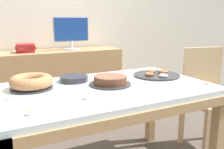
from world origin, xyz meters
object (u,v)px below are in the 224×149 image
pastry_platter (157,75)px  tealight_left_edge (208,83)px  tealight_near_cakes (9,99)px  tealight_centre (86,98)px  tealight_near_front (30,113)px  cake_chocolate_round (110,81)px  book_stack (25,48)px  cake_golden_bundt (31,82)px  chair (208,94)px  computer_monitor (71,33)px  tealight_right_edge (123,71)px  plate_stack (74,79)px

pastry_platter → tealight_left_edge: pastry_platter is taller
tealight_near_cakes → tealight_centre: bearing=-25.3°
tealight_left_edge → tealight_near_front: bearing=-179.3°
tealight_near_cakes → cake_chocolate_round: bearing=3.5°
book_stack → cake_chocolate_round: (0.37, -1.28, -0.13)m
book_stack → pastry_platter: book_stack is taller
cake_golden_bundt → tealight_centre: 0.45m
chair → tealight_near_cakes: size_ratio=23.50×
computer_monitor → book_stack: 0.54m
cake_chocolate_round → tealight_near_cakes: (-0.67, -0.04, -0.02)m
tealight_left_edge → tealight_centre: same height
pastry_platter → tealight_left_edge: (0.15, -0.39, -0.00)m
tealight_right_edge → tealight_centre: size_ratio=1.00×
plate_stack → tealight_centre: plate_stack is taller
cake_chocolate_round → cake_golden_bundt: cake_golden_bundt is taller
chair → tealight_right_edge: chair is taller
cake_chocolate_round → chair: bearing=1.5°
book_stack → cake_chocolate_round: 1.34m
computer_monitor → tealight_near_cakes: bearing=-122.0°
chair → plate_stack: 1.26m
plate_stack → tealight_near_cakes: size_ratio=5.25×
tealight_near_cakes → tealight_near_front: 0.30m
plate_stack → tealight_right_edge: 0.51m
book_stack → tealight_centre: size_ratio=5.18×
cake_chocolate_round → pastry_platter: 0.47m
book_stack → tealight_right_edge: bearing=-54.4°
pastry_platter → plate_stack: 0.68m
chair → tealight_near_front: (-1.64, -0.36, 0.23)m
computer_monitor → tealight_left_edge: (0.47, -1.59, -0.29)m
cake_chocolate_round → plate_stack: bearing=131.1°
tealight_right_edge → tealight_near_front: size_ratio=1.00×
cake_golden_bundt → tealight_centre: bearing=-58.2°
book_stack → tealight_left_edge: book_stack is taller
tealight_right_edge → tealight_near_cakes: bearing=-158.4°
tealight_right_edge → tealight_left_edge: (0.32, -0.66, 0.00)m
tealight_left_edge → plate_stack: bearing=146.5°
pastry_platter → tealight_near_cakes: bearing=-174.0°
chair → pastry_platter: 0.61m
pastry_platter → tealight_centre: bearing=-157.5°
cake_golden_bundt → tealight_right_edge: size_ratio=7.12×
plate_stack → tealight_near_front: bearing=-127.0°
tealight_near_cakes → tealight_left_edge: size_ratio=1.00×
chair → tealight_near_front: 1.69m
chair → tealight_near_front: size_ratio=23.50×
book_stack → tealight_right_edge: book_stack is taller
chair → tealight_centre: (-1.31, -0.26, 0.23)m
plate_stack → tealight_right_edge: plate_stack is taller
chair → book_stack: (-1.40, 1.25, 0.37)m
computer_monitor → tealight_left_edge: 1.68m
pastry_platter → tealight_left_edge: bearing=-69.3°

